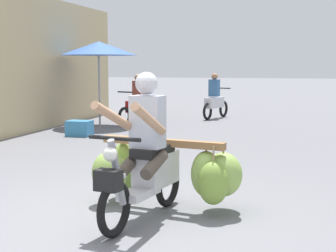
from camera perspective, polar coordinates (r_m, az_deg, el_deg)
The scene contains 6 objects.
ground_plane at distance 5.43m, azimuth -7.08°, elevation -10.95°, with size 120.00×120.00×0.00m, color slate.
motorbike_main_loaded at distance 5.75m, azimuth -0.25°, elevation -4.63°, with size 1.81×1.89×1.58m.
motorbike_distant_ahead_left at distance 14.42m, azimuth -3.40°, elevation 2.50°, with size 0.67×1.57×1.40m.
motorbike_distant_ahead_right at distance 15.82m, azimuth 5.23°, elevation 2.86°, with size 0.66×1.57×1.40m.
market_umbrella_near_shop at distance 13.95m, azimuth -7.72°, elevation 8.56°, with size 2.04×2.04×2.28m.
produce_crate at distance 12.13m, azimuth -9.83°, elevation -0.25°, with size 0.56×0.40×0.36m, color teal.
Camera 1 is at (1.97, -4.78, 1.65)m, focal length 54.78 mm.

